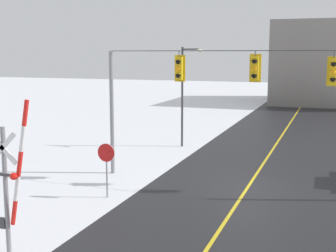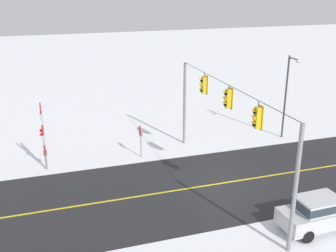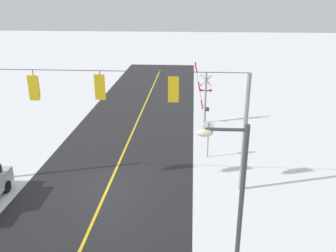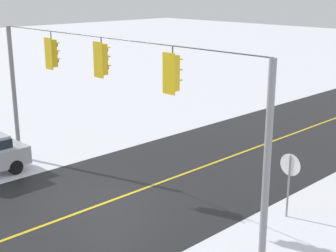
{
  "view_description": "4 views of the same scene",
  "coord_description": "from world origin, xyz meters",
  "views": [
    {
      "loc": [
        3.5,
        -21.06,
        6.07
      ],
      "look_at": [
        -3.59,
        -1.12,
        2.79
      ],
      "focal_mm": 49.98,
      "sensor_mm": 36.0,
      "label": 1
    },
    {
      "loc": [
        20.37,
        -10.16,
        11.71
      ],
      "look_at": [
        -2.37,
        -2.79,
        3.24
      ],
      "focal_mm": 43.76,
      "sensor_mm": 36.0,
      "label": 2
    },
    {
      "loc": [
        -4.34,
        16.59,
        9.7
      ],
      "look_at": [
        -3.04,
        -1.95,
        2.72
      ],
      "focal_mm": 38.0,
      "sensor_mm": 36.0,
      "label": 3
    },
    {
      "loc": [
        -13.93,
        10.34,
        7.91
      ],
      "look_at": [
        -1.32,
        -1.86,
        2.91
      ],
      "focal_mm": 52.51,
      "sensor_mm": 36.0,
      "label": 4
    }
  ],
  "objects": [
    {
      "name": "ground_plane",
      "position": [
        0.0,
        0.0,
        0.0
      ],
      "size": [
        160.0,
        160.0,
        0.0
      ],
      "primitive_type": "plane",
      "color": "white"
    },
    {
      "name": "road_asphalt",
      "position": [
        0.0,
        6.0,
        0.0
      ],
      "size": [
        9.0,
        80.0,
        0.01
      ],
      "primitive_type": "cube",
      "color": "black",
      "rests_on": "ground"
    },
    {
      "name": "lane_centre_line",
      "position": [
        0.0,
        6.0,
        0.01
      ],
      "size": [
        0.14,
        72.0,
        0.01
      ],
      "primitive_type": "cube",
      "color": "gold",
      "rests_on": "ground"
    },
    {
      "name": "signal_span",
      "position": [
        0.02,
        -0.01,
        4.28
      ],
      "size": [
        14.2,
        0.47,
        6.22
      ],
      "color": "gray",
      "rests_on": "ground"
    },
    {
      "name": "stop_sign",
      "position": [
        -5.39,
        -3.82,
        1.71
      ],
      "size": [
        0.8,
        0.09,
        2.35
      ],
      "color": "gray",
      "rests_on": "ground"
    },
    {
      "name": "railroad_crossing",
      "position": [
        -5.31,
        -10.24,
        2.3
      ],
      "size": [
        1.42,
        0.31,
        4.81
      ],
      "color": "gray",
      "rests_on": "ground"
    },
    {
      "name": "streetlamp_near",
      "position": [
        -5.59,
        7.85,
        3.92
      ],
      "size": [
        1.39,
        0.28,
        6.5
      ],
      "color": "#38383D",
      "rests_on": "ground"
    }
  ]
}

